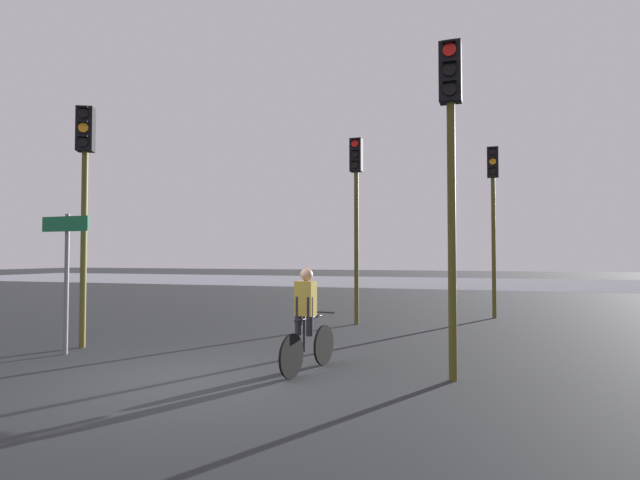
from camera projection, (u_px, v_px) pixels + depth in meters
The scene contains 8 objects.
ground_plane at pixel (183, 381), 7.20m from camera, with size 120.00×120.00×0.00m, color black.
water_strip at pixel (417, 282), 35.59m from camera, with size 80.00×16.00×0.01m, color slate.
traffic_light_far_right at pixel (493, 200), 14.73m from camera, with size 0.33×0.34×5.05m.
traffic_light_near_left at pixel (85, 181), 9.97m from camera, with size 0.39×0.41×4.81m.
traffic_light_near_right at pixel (451, 146), 7.35m from camera, with size 0.33×0.35×4.99m.
traffic_light_center at pixel (356, 196), 13.38m from camera, with size 0.33×0.34×4.99m.
direction_sign_post at pixel (66, 262), 9.23m from camera, with size 1.10×0.14×2.60m.
cyclist at pixel (307, 319), 7.80m from camera, with size 0.50×1.69×1.62m.
Camera 1 is at (4.06, -6.33, 1.80)m, focal length 28.00 mm.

